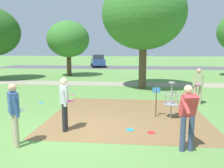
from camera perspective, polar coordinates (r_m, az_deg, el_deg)
The scene contains 16 objects.
ground_plane at distance 7.07m, azimuth -9.23°, elevation -12.41°, with size 160.00×160.00×0.00m, color #5B8942.
dirt_tee_pad at distance 8.70m, azimuth 4.20°, elevation -8.14°, with size 5.93×5.43×0.01m, color brown.
disc_golf_basket at distance 8.41m, azimuth 15.01°, elevation -3.74°, with size 0.98×0.58×1.39m.
player_foreground_watching at distance 10.90m, azimuth 21.80°, elevation -0.05°, with size 0.50×0.44×1.71m.
player_throwing at distance 5.79m, azimuth 19.43°, elevation -7.39°, with size 0.43×1.16×1.71m.
player_waiting_left at distance 6.98m, azimuth -12.47°, elevation -4.45°, with size 0.42×0.49×1.71m.
player_waiting_right at distance 6.27m, azimuth -24.49°, elevation -6.62°, with size 0.45×0.46×1.71m.
frisbee_near_basket at distance 7.14m, azimuth 4.75°, elevation -12.01°, with size 0.24×0.24×0.02m, color #1E93DB.
frisbee_by_tee at distance 7.02m, azimuth 10.29°, elevation -12.52°, with size 0.24×0.24×0.02m, color red.
frisbee_mid_grass at distance 11.16m, azimuth -18.21°, elevation -4.67°, with size 0.23×0.23×0.02m, color #1E93DB.
frisbee_far_left at distance 12.58m, azimuth -10.36°, elevation -2.83°, with size 0.22×0.22×0.02m, color #E53D99.
tree_near_left at distance 21.64m, azimuth -11.50°, elevation 11.52°, with size 4.07×4.07×5.30m.
tree_mid_center at distance 14.62m, azimuth 8.39°, elevation 17.86°, with size 5.38×5.38×7.13m.
parking_lot_strip at distance 31.63m, azimuth 2.39°, elevation 4.42°, with size 36.00×6.00×0.01m, color #4C4C51.
parked_car_leftmost at distance 32.56m, azimuth -3.76°, elevation 6.16°, with size 2.81×4.52×1.84m.
gravel_path at distance 16.46m, azimuth -0.57°, elevation 0.09°, with size 40.00×1.99×0.00m, color gray.
Camera 1 is at (1.73, -6.35, 2.58)m, focal length 34.55 mm.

